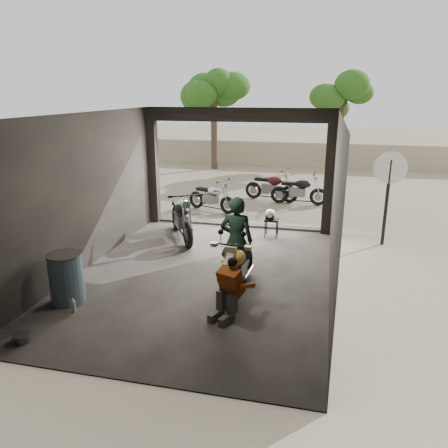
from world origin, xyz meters
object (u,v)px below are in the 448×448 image
at_px(outside_bike_a, 212,195).
at_px(helmet, 270,214).
at_px(outside_bike_c, 299,188).
at_px(left_bike, 182,215).
at_px(outside_bike_b, 271,185).
at_px(main_bike, 239,263).
at_px(sign_post, 389,184).
at_px(mechanic, 227,291).
at_px(stool, 272,222).
at_px(oil_drum, 66,279).
at_px(rider, 236,241).

height_order(outside_bike_a, helmet, outside_bike_a).
distance_m(outside_bike_a, outside_bike_c, 2.98).
distance_m(left_bike, outside_bike_b, 4.84).
xyz_separation_m(main_bike, sign_post, (2.92, 3.31, 0.97)).
relative_size(left_bike, outside_bike_a, 1.23).
bearing_deg(main_bike, mechanic, -84.52).
bearing_deg(stool, helmet, 169.40).
bearing_deg(stool, oil_drum, -124.18).
relative_size(outside_bike_a, mechanic, 1.56).
bearing_deg(oil_drum, main_bike, 22.76).
distance_m(rider, helmet, 2.99).
xyz_separation_m(outside_bike_b, oil_drum, (-2.51, -8.35, -0.11)).
xyz_separation_m(rider, helmet, (0.26, 2.97, -0.26)).
distance_m(outside_bike_a, rider, 5.41).
distance_m(outside_bike_c, stool, 3.61).
distance_m(main_bike, mechanic, 1.08).
relative_size(stool, sign_post, 0.21).
relative_size(outside_bike_c, stool, 3.35).
xyz_separation_m(outside_bike_c, sign_post, (2.28, -3.54, 0.97)).
distance_m(outside_bike_a, sign_post, 5.38).
height_order(outside_bike_c, stool, outside_bike_c).
height_order(left_bike, rider, rider).
bearing_deg(outside_bike_c, helmet, 172.84).
relative_size(helmet, oil_drum, 0.31).
bearing_deg(rider, helmet, -96.95).
bearing_deg(rider, stool, -97.81).
xyz_separation_m(left_bike, sign_post, (4.91, 0.70, 0.89)).
relative_size(outside_bike_c, sign_post, 0.71).
distance_m(outside_bike_b, stool, 3.93).
relative_size(left_bike, helmet, 6.71).
xyz_separation_m(outside_bike_a, oil_drum, (-0.88, -6.57, -0.06)).
distance_m(outside_bike_c, sign_post, 4.32).
bearing_deg(stool, left_bike, -163.34).
distance_m(rider, stool, 3.01).
bearing_deg(sign_post, rider, -147.95).
bearing_deg(rider, outside_bike_b, -90.15).
height_order(outside_bike_a, stool, outside_bike_a).
bearing_deg(mechanic, oil_drum, -155.43).
relative_size(helmet, sign_post, 0.12).
xyz_separation_m(stool, helmet, (-0.04, 0.01, 0.20)).
xyz_separation_m(rider, stool, (0.31, 2.96, -0.46)).
bearing_deg(oil_drum, rider, 28.79).
bearing_deg(outside_bike_b, rider, -164.06).
xyz_separation_m(outside_bike_b, rider, (0.21, -6.85, 0.31)).
height_order(outside_bike_a, sign_post, sign_post).
relative_size(main_bike, left_bike, 0.88).
xyz_separation_m(left_bike, oil_drum, (-0.84, -3.81, -0.18)).
relative_size(left_bike, sign_post, 0.83).
relative_size(left_bike, outside_bike_b, 1.13).
bearing_deg(stool, mechanic, -92.25).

